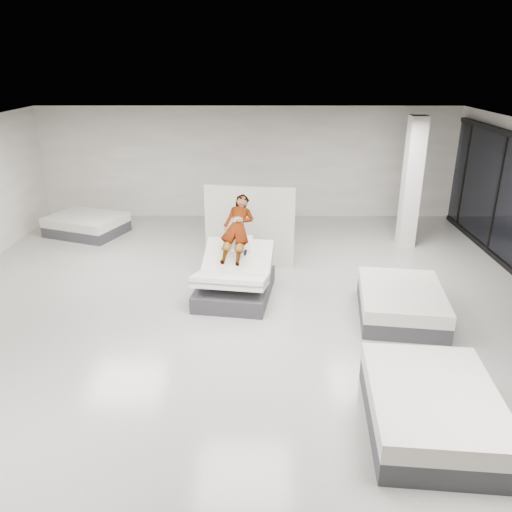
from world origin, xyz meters
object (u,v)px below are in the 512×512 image
object	(u,v)px
divider_panel	(249,227)
person	(237,238)
flat_bed_right_near	(432,409)
flat_bed_left_far	(87,225)
hero_bed	(235,280)
column	(411,183)
remote	(245,253)
flat_bed_right_far	(401,303)

from	to	relation	value
divider_panel	person	bearing A→B (deg)	-89.89
flat_bed_right_near	flat_bed_left_far	bearing A→B (deg)	131.95
hero_bed	column	bearing A→B (deg)	35.07
flat_bed_left_far	remote	bearing A→B (deg)	-41.40
flat_bed_right_far	remote	bearing A→B (deg)	165.58
remote	divider_panel	xyz separation A→B (m)	(0.05, 1.71, -0.04)
person	flat_bed_right_near	distance (m)	4.95
divider_panel	column	bearing A→B (deg)	27.60
person	column	xyz separation A→B (m)	(4.14, 2.63, 0.47)
flat_bed_left_far	column	xyz separation A→B (m)	(8.35, -0.84, 1.34)
person	flat_bed_right_near	xyz separation A→B (m)	(2.61, -4.11, -0.84)
hero_bed	flat_bed_right_far	distance (m)	3.18
divider_panel	column	distance (m)	4.19
flat_bed_right_near	person	bearing A→B (deg)	122.43
person	flat_bed_right_near	size ratio (longest dim) A/B	0.70
hero_bed	flat_bed_left_far	size ratio (longest dim) A/B	0.90
hero_bed	flat_bed_left_far	distance (m)	5.62
flat_bed_left_far	flat_bed_right_near	bearing A→B (deg)	-48.05
person	divider_panel	bearing A→B (deg)	89.64
column	flat_bed_right_far	bearing A→B (deg)	-106.55
remote	flat_bed_right_far	distance (m)	3.03
hero_bed	flat_bed_right_near	world-z (taller)	hero_bed
remote	flat_bed_left_far	size ratio (longest dim) A/B	0.06
person	remote	distance (m)	0.45
divider_panel	remote	bearing A→B (deg)	-82.42
remote	flat_bed_right_near	distance (m)	4.52
divider_panel	column	size ratio (longest dim) A/B	0.63
hero_bed	flat_bed_right_near	xyz separation A→B (m)	(2.66, -3.81, -0.06)
remote	flat_bed_right_far	size ratio (longest dim) A/B	0.07
divider_panel	flat_bed_right_near	distance (m)	5.98
divider_panel	flat_bed_right_far	size ratio (longest dim) A/B	0.95
person	column	world-z (taller)	column
column	divider_panel	bearing A→B (deg)	-161.63
remote	column	distance (m)	5.03
remote	flat_bed_right_far	bearing A→B (deg)	-5.66
hero_bed	flat_bed_right_far	bearing A→B (deg)	-14.73
divider_panel	flat_bed_right_near	size ratio (longest dim) A/B	0.91
flat_bed_right_far	flat_bed_right_near	size ratio (longest dim) A/B	0.96
hero_bed	column	world-z (taller)	column
flat_bed_right_far	column	bearing A→B (deg)	73.45
remote	flat_bed_left_far	bearing A→B (deg)	147.36
column	hero_bed	bearing A→B (deg)	-144.93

